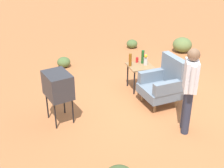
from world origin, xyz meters
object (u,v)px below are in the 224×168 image
at_px(armchair, 164,83).
at_px(bottle_tall_amber, 130,60).
at_px(tv_on_stand, 58,85).
at_px(side_table, 140,69).
at_px(person_standing, 190,86).
at_px(flower_vase, 146,59).
at_px(bottle_wine_green, 143,57).
at_px(soda_can_red, 137,60).

height_order(armchair, bottle_tall_amber, armchair).
bearing_deg(tv_on_stand, side_table, 112.05).
xyz_separation_m(person_standing, flower_vase, (-1.85, -0.05, -0.18)).
distance_m(tv_on_stand, flower_vase, 2.30).
bearing_deg(side_table, flower_vase, 88.58).
relative_size(side_table, flower_vase, 2.31).
height_order(side_table, bottle_tall_amber, bottle_tall_amber).
height_order(tv_on_stand, person_standing, person_standing).
height_order(tv_on_stand, bottle_wine_green, tv_on_stand).
height_order(armchair, side_table, armchair).
relative_size(armchair, side_table, 1.73).
bearing_deg(bottle_tall_amber, flower_vase, 82.14).
bearing_deg(armchair, soda_can_red, -166.90).
bearing_deg(soda_can_red, tv_on_stand, -63.06).
height_order(bottle_tall_amber, bottle_wine_green, bottle_wine_green).
distance_m(soda_can_red, bottle_wine_green, 0.17).
bearing_deg(person_standing, armchair, 176.74).
xyz_separation_m(side_table, bottle_wine_green, (-0.12, 0.11, 0.25)).
bearing_deg(person_standing, flower_vase, -178.53).
relative_size(tv_on_stand, person_standing, 0.63).
height_order(armchair, flower_vase, armchair).
distance_m(side_table, tv_on_stand, 2.20).
bearing_deg(armchair, bottle_wine_green, -171.79).
bearing_deg(tv_on_stand, armchair, 90.60).
height_order(person_standing, soda_can_red, person_standing).
xyz_separation_m(armchair, bottle_wine_green, (-0.91, -0.13, 0.27)).
xyz_separation_m(person_standing, bottle_wine_green, (-1.97, -0.07, -0.17)).
relative_size(bottle_wine_green, flower_vase, 1.21).
distance_m(armchair, person_standing, 1.15).
bearing_deg(bottle_tall_amber, bottle_wine_green, 101.32).
relative_size(bottle_tall_amber, bottle_wine_green, 0.94).
xyz_separation_m(tv_on_stand, flower_vase, (-0.82, 2.15, -0.02)).
relative_size(armchair, bottle_tall_amber, 3.53).
relative_size(soda_can_red, bottle_wine_green, 0.38).
xyz_separation_m(bottle_tall_amber, flower_vase, (0.05, 0.36, -0.00)).
relative_size(side_table, person_standing, 0.37).
distance_m(tv_on_stand, bottle_wine_green, 2.33).
height_order(person_standing, bottle_tall_amber, person_standing).
distance_m(side_table, flower_vase, 0.27).
distance_m(person_standing, bottle_tall_amber, 1.95).
bearing_deg(tv_on_stand, bottle_wine_green, 113.71).
height_order(tv_on_stand, bottle_tall_amber, tv_on_stand).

